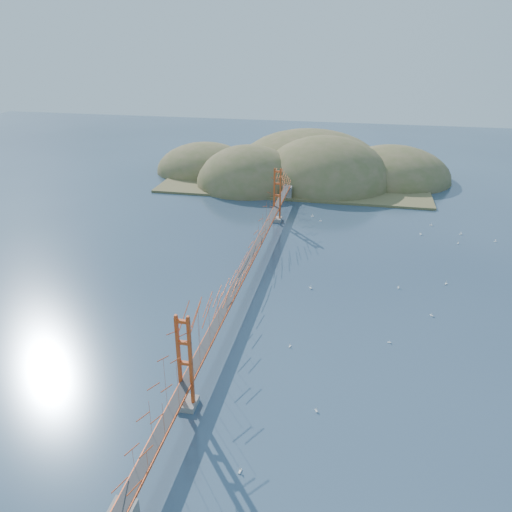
% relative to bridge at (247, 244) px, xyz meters
% --- Properties ---
extents(ground, '(320.00, 320.00, 0.00)m').
position_rel_bridge_xyz_m(ground, '(0.00, -0.18, -7.01)').
color(ground, '#2A3E54').
rests_on(ground, ground).
extents(bridge, '(2.20, 94.40, 12.00)m').
position_rel_bridge_xyz_m(bridge, '(0.00, 0.00, 0.00)').
color(bridge, gray).
rests_on(bridge, ground).
extents(far_headlands, '(84.00, 58.00, 25.00)m').
position_rel_bridge_xyz_m(far_headlands, '(2.21, 68.33, -7.01)').
color(far_headlands, olive).
rests_on(far_headlands, ground).
extents(sailboat_8, '(0.62, 0.59, 0.70)m').
position_rel_bridge_xyz_m(sailboat_8, '(38.15, 29.54, -6.85)').
color(sailboat_8, white).
rests_on(sailboat_8, ground).
extents(sailboat_2, '(0.48, 0.39, 0.55)m').
position_rel_bridge_xyz_m(sailboat_2, '(22.43, -13.06, -6.88)').
color(sailboat_2, white).
rests_on(sailboat_2, ground).
extents(sailboat_15, '(0.62, 0.64, 0.72)m').
position_rel_bridge_xyz_m(sailboat_15, '(30.13, 27.98, -6.85)').
color(sailboat_15, white).
rests_on(sailboat_15, ground).
extents(sailboat_9, '(0.58, 0.59, 0.66)m').
position_rel_bridge_xyz_m(sailboat_9, '(36.81, 24.40, -6.86)').
color(sailboat_9, white).
rests_on(sailboat_9, ground).
extents(sailboat_4, '(0.68, 0.68, 0.71)m').
position_rel_bridge_xyz_m(sailboat_4, '(32.16, 6.09, -6.85)').
color(sailboat_4, white).
rests_on(sailboat_4, ground).
extents(sailboat_16, '(0.64, 0.64, 0.69)m').
position_rel_bridge_xyz_m(sailboat_16, '(10.50, 0.20, -6.86)').
color(sailboat_16, white).
rests_on(sailboat_16, ground).
extents(sailboat_7, '(0.63, 0.51, 0.74)m').
position_rel_bridge_xyz_m(sailboat_7, '(32.81, 33.71, -6.85)').
color(sailboat_7, white).
rests_on(sailboat_7, ground).
extents(sailboat_6, '(0.56, 0.56, 0.60)m').
position_rel_bridge_xyz_m(sailboat_6, '(14.07, -28.15, -6.87)').
color(sailboat_6, white).
rests_on(sailboat_6, ground).
extents(sailboat_0, '(0.51, 0.54, 0.60)m').
position_rel_bridge_xyz_m(sailboat_0, '(9.52, -16.64, -6.87)').
color(sailboat_0, white).
rests_on(sailboat_0, ground).
extents(sailboat_12, '(0.65, 0.59, 0.73)m').
position_rel_bridge_xyz_m(sailboat_12, '(7.35, 34.19, -6.85)').
color(sailboat_12, white).
rests_on(sailboat_12, ground).
extents(sailboat_3, '(0.58, 0.53, 0.65)m').
position_rel_bridge_xyz_m(sailboat_3, '(9.42, 31.48, -6.86)').
color(sailboat_3, white).
rests_on(sailboat_3, ground).
extents(sailboat_1, '(0.63, 0.63, 0.66)m').
position_rel_bridge_xyz_m(sailboat_1, '(28.73, -4.75, -6.86)').
color(sailboat_1, white).
rests_on(sailboat_1, ground).
extents(sailboat_10, '(0.53, 0.61, 0.70)m').
position_rel_bridge_xyz_m(sailboat_10, '(7.78, -37.86, -6.86)').
color(sailboat_10, white).
rests_on(sailboat_10, ground).
extents(sailboat_17, '(0.58, 0.54, 0.65)m').
position_rel_bridge_xyz_m(sailboat_17, '(44.19, 26.91, -6.86)').
color(sailboat_17, white).
rests_on(sailboat_17, ground).
extents(sailboat_14, '(0.47, 0.57, 0.67)m').
position_rel_bridge_xyz_m(sailboat_14, '(24.45, 3.15, -6.86)').
color(sailboat_14, white).
rests_on(sailboat_14, ground).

